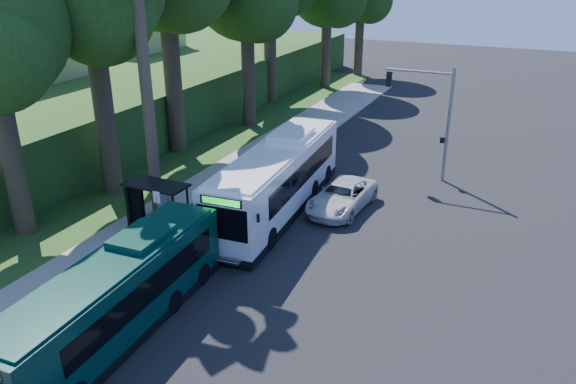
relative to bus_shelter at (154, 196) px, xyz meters
The scene contains 11 objects.
ground 8.00m from the bus_shelter, 21.51° to the left, with size 140.00×140.00×0.00m, color black.
sidewalk 3.35m from the bus_shelter, 90.90° to the left, with size 4.50×70.00×0.12m, color gray.
red_curb 3.07m from the bus_shelter, 26.83° to the right, with size 0.25×30.00×0.13m, color maroon.
grass_verge 9.90m from the bus_shelter, 126.16° to the left, with size 8.00×70.00×0.06m, color #234719.
bus_shelter is the anchor object (origin of this frame).
stop_sign_pole 2.85m from the bus_shelter, 49.08° to the right, with size 0.35×0.06×3.17m.
traffic_signal_pole 17.15m from the bus_shelter, 49.36° to the left, with size 4.10×0.30×7.00m.
hillside_backdrop 26.18m from the bus_shelter, 136.68° to the left, with size 24.00×60.00×8.80m.
white_bus 6.59m from the bus_shelter, 45.19° to the left, with size 3.70×13.27×3.91m.
teal_bus 8.66m from the bus_shelter, 61.91° to the right, with size 2.85×11.17×3.30m.
pickup 10.01m from the bus_shelter, 38.37° to the left, with size 2.49×5.39×1.50m, color silver.
Camera 1 is at (9.59, -23.56, 12.89)m, focal length 35.00 mm.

